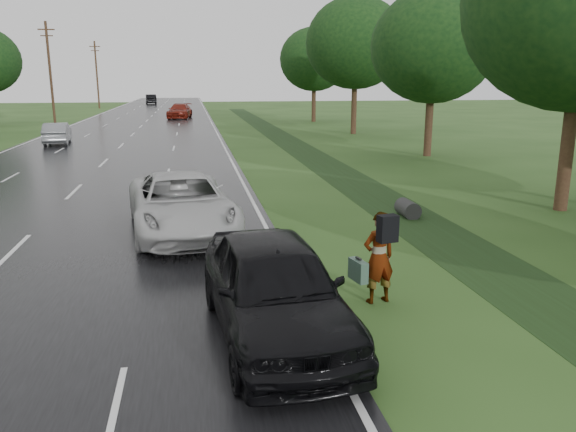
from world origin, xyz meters
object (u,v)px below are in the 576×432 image
Objects in this scene: pedestrian at (378,256)px; dark_sedan at (274,287)px; silver_sedan at (57,133)px; white_pickup at (181,204)px.

pedestrian reaches higher than dark_sedan.
dark_sedan is at bearing 101.68° from silver_sedan.
pedestrian reaches higher than white_pickup.
pedestrian is at bearing 23.71° from dark_sedan.
dark_sedan is 1.17× the size of silver_sedan.
silver_sedan is at bearing 102.11° from white_pickup.
dark_sedan is (1.65, -7.14, 0.04)m from white_pickup.
white_pickup is 1.37× the size of silver_sedan.
silver_sedan is at bearing -80.41° from pedestrian.
pedestrian is 0.36× the size of dark_sedan.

